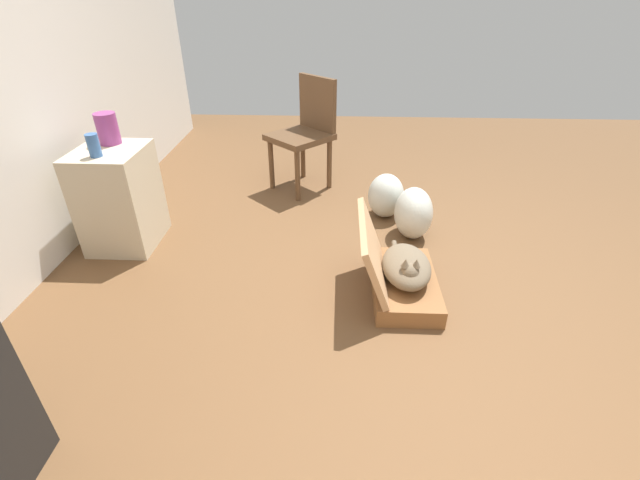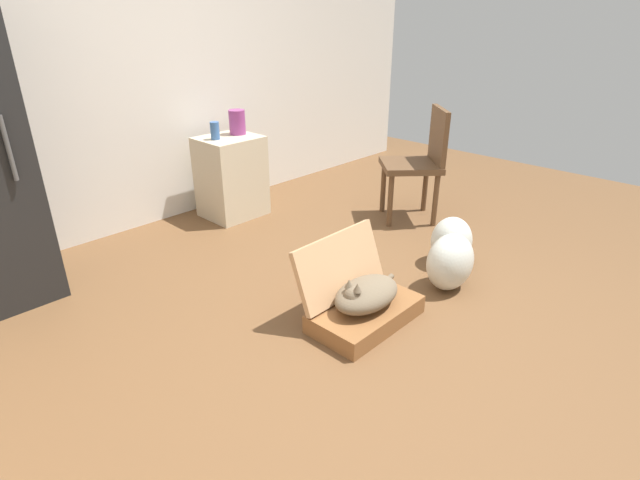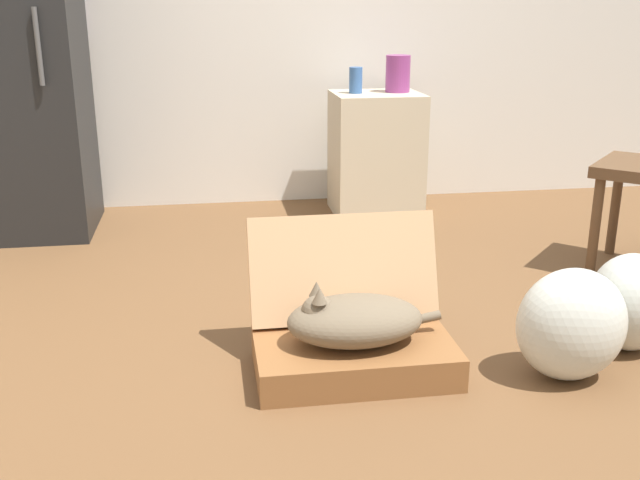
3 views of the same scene
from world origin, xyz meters
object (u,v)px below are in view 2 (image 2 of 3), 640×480
Objects in this scene: vase_tall at (215,131)px; suitcase_base at (366,314)px; plastic_bag_clear at (451,241)px; vase_short at (237,122)px; side_table at (231,177)px; cat at (366,294)px; plastic_bag_white at (450,262)px; chair at (420,160)px.

suitcase_base is at bearing -101.37° from vase_tall.
vase_short reaches higher than plastic_bag_clear.
vase_tall is (-0.12, 0.00, 0.41)m from side_table.
vase_short is (0.12, 0.03, 0.44)m from side_table.
suitcase_base is 0.99m from plastic_bag_clear.
vase_short is (0.24, 0.02, 0.03)m from vase_tall.
vase_short is (0.62, 1.92, 0.73)m from suitcase_base.
vase_tall is at bearing 107.88° from plastic_bag_clear.
side_table is 3.41× the size of vase_short.
plastic_bag_clear is 2.04m from vase_tall.
vase_tall is at bearing 177.79° from side_table.
cat is 2.59× the size of vase_short.
side_table is 0.46m from vase_short.
suitcase_base is at bearing -108.02° from vase_short.
side_table is at bearing 104.48° from plastic_bag_clear.
plastic_bag_clear is (0.31, 0.17, -0.01)m from plastic_bag_white.
vase_tall is (0.38, 1.89, 0.70)m from suitcase_base.
cat is 0.69m from plastic_bag_white.
plastic_bag_clear is at bearing -72.12° from vase_tall.
vase_tall reaches higher than plastic_bag_clear.
cat is at bearing -105.07° from side_table.
cat is 1.72m from chair.
plastic_bag_white is 0.40× the size of chair.
suitcase_base is 4.60× the size of vase_tall.
cat is at bearing 168.85° from plastic_bag_white.
cat is 2.10m from vase_short.
plastic_bag_white is 1.07× the size of plastic_bag_clear.
side_table is at bearing 75.12° from suitcase_base.
side_table is (-0.48, 1.86, 0.17)m from plastic_bag_clear.
plastic_bag_white is at bearing -88.60° from vase_short.
plastic_bag_white reaches higher than plastic_bag_clear.
side_table is at bearing 74.93° from cat.
vase_tall is 0.70× the size of vase_short.
chair is at bearing 49.89° from plastic_bag_clear.
chair reaches higher than cat.
vase_tall is at bearing -92.80° from chair.
plastic_bag_clear is at bearing 28.67° from plastic_bag_white.
plastic_bag_white is at bearing -85.16° from side_table.
plastic_bag_white is 2.13m from vase_tall.
vase_short is (0.63, 1.91, 0.59)m from cat.
side_table is (-0.17, 2.02, 0.16)m from plastic_bag_white.
plastic_bag_white reaches higher than suitcase_base.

